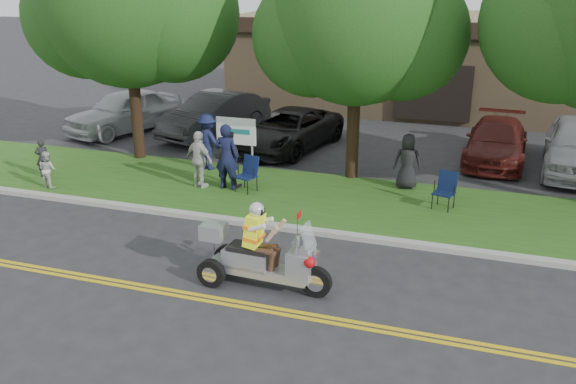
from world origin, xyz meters
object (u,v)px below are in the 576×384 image
(trike_scooter, at_px, (259,258))
(parked_car_left, at_px, (215,115))
(spectator_adult_mid, at_px, (228,159))
(spectator_adult_right, at_px, (199,160))
(lawn_chair_a, at_px, (248,171))
(lawn_chair_b, at_px, (446,188))
(parked_car_far_left, at_px, (125,111))
(spectator_adult_left, at_px, (226,157))
(parked_car_right, at_px, (496,141))
(parked_car_mid, at_px, (288,130))

(trike_scooter, bearing_deg, parked_car_left, 121.62)
(spectator_adult_mid, xyz_separation_m, spectator_adult_right, (-0.71, -0.33, 0.00))
(lawn_chair_a, bearing_deg, trike_scooter, -47.98)
(lawn_chair_a, bearing_deg, spectator_adult_right, -153.90)
(lawn_chair_b, bearing_deg, parked_car_far_left, 175.71)
(trike_scooter, bearing_deg, lawn_chair_a, 116.85)
(lawn_chair_b, relative_size, spectator_adult_mid, 0.59)
(spectator_adult_left, distance_m, parked_car_right, 8.92)
(parked_car_far_left, relative_size, parked_car_left, 0.99)
(lawn_chair_b, bearing_deg, trike_scooter, -104.47)
(parked_car_far_left, distance_m, parked_car_right, 13.51)
(lawn_chair_a, bearing_deg, spectator_adult_mid, -173.41)
(spectator_adult_right, bearing_deg, parked_car_mid, -82.19)
(parked_car_right, bearing_deg, parked_car_mid, -170.65)
(spectator_adult_left, relative_size, parked_car_mid, 0.38)
(parked_car_mid, bearing_deg, spectator_adult_mid, -82.14)
(lawn_chair_b, distance_m, parked_car_mid, 7.06)
(spectator_adult_mid, xyz_separation_m, parked_car_left, (-2.90, 5.43, -0.12))
(trike_scooter, relative_size, parked_car_left, 0.56)
(parked_car_left, bearing_deg, spectator_adult_mid, -45.32)
(spectator_adult_mid, xyz_separation_m, parked_car_right, (7.10, 5.26, -0.25))
(lawn_chair_b, xyz_separation_m, parked_car_right, (1.18, 5.02, 0.02))
(parked_car_left, height_order, parked_car_right, parked_car_left)
(parked_car_left, bearing_deg, spectator_adult_right, -52.57)
(spectator_adult_right, distance_m, parked_car_far_left, 7.70)
(spectator_adult_mid, bearing_deg, trike_scooter, 113.75)
(lawn_chair_b, height_order, parked_car_right, parked_car_right)
(spectator_adult_mid, height_order, parked_car_left, spectator_adult_mid)
(spectator_adult_right, distance_m, parked_car_mid, 4.94)
(lawn_chair_b, height_order, parked_car_mid, parked_car_mid)
(trike_scooter, distance_m, parked_car_mid, 9.80)
(spectator_adult_right, bearing_deg, lawn_chair_a, -152.40)
(spectator_adult_mid, distance_m, parked_car_left, 6.15)
(spectator_adult_mid, bearing_deg, lawn_chair_b, 176.40)
(spectator_adult_left, bearing_deg, lawn_chair_b, -179.47)
(parked_car_left, bearing_deg, spectator_adult_left, -45.74)
(trike_scooter, distance_m, lawn_chair_a, 5.29)
(spectator_adult_mid, relative_size, parked_car_mid, 0.33)
(lawn_chair_b, relative_size, spectator_adult_right, 0.58)
(spectator_adult_left, xyz_separation_m, parked_car_right, (7.05, 5.45, -0.37))
(lawn_chair_a, relative_size, spectator_adult_mid, 0.60)
(parked_car_right, bearing_deg, parked_car_left, -177.93)
(spectator_adult_left, relative_size, parked_car_right, 0.41)
(lawn_chair_b, relative_size, parked_car_right, 0.21)
(lawn_chair_a, xyz_separation_m, spectator_adult_left, (-0.61, -0.06, 0.38))
(lawn_chair_b, xyz_separation_m, parked_car_far_left, (-12.32, 4.62, 0.17))
(parked_car_mid, bearing_deg, spectator_adult_right, -90.09)
(spectator_adult_mid, relative_size, parked_car_far_left, 0.34)
(lawn_chair_b, bearing_deg, parked_car_mid, 159.09)
(spectator_adult_right, distance_m, parked_car_right, 9.60)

